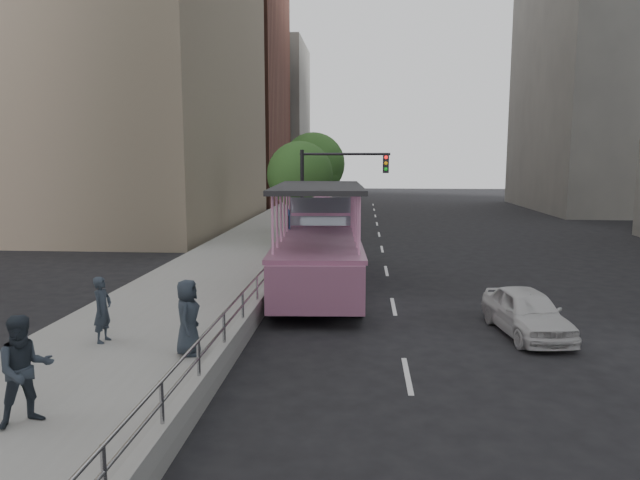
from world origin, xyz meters
TOP-DOWN VIEW (x-y plane):
  - ground at (0.00, 0.00)m, footprint 160.00×160.00m
  - sidewalk at (-5.75, 10.00)m, footprint 5.50×80.00m
  - kerb_wall at (-3.12, 2.00)m, footprint 0.24×30.00m
  - guardrail at (-3.12, 2.00)m, footprint 0.07×22.00m
  - duck_boat at (-1.66, 7.11)m, footprint 3.46×11.80m
  - car at (4.46, 1.27)m, footprint 1.97×3.90m
  - pedestrian_near at (-6.37, -1.09)m, footprint 0.46×0.64m
  - pedestrian_mid at (-5.68, -5.43)m, footprint 1.17×1.15m
  - pedestrian_far at (-4.00, -1.83)m, footprint 0.61×0.90m
  - parking_sign at (-3.00, 8.46)m, footprint 0.16×0.61m
  - traffic_signal at (-1.70, 12.50)m, footprint 4.20×0.32m
  - street_tree_near at (-3.30, 15.93)m, footprint 3.52×3.52m
  - street_tree_far at (-3.10, 21.93)m, footprint 3.97×3.97m
  - midrise_brick at (-18.00, 48.00)m, footprint 18.00×16.00m
  - midrise_stone_b at (-16.00, 64.00)m, footprint 16.00×14.00m

SIDE VIEW (x-z plane):
  - ground at x=0.00m, z-range 0.00..0.00m
  - sidewalk at x=-5.75m, z-range 0.00..0.30m
  - kerb_wall at x=-3.12m, z-range 0.30..0.66m
  - car at x=4.46m, z-range 0.00..1.27m
  - pedestrian_near at x=-6.37m, z-range 0.30..1.94m
  - guardrail at x=-3.12m, z-range 0.79..1.50m
  - pedestrian_far at x=-4.00m, z-range 0.30..2.06m
  - pedestrian_mid at x=-5.68m, z-range 0.30..2.20m
  - duck_boat at x=-1.66m, z-range -0.50..3.37m
  - parking_sign at x=-3.00m, z-range 0.35..3.11m
  - traffic_signal at x=-1.70m, z-range 0.90..6.10m
  - street_tree_near at x=-3.30m, z-range 0.96..6.68m
  - street_tree_far at x=-3.10m, z-range 1.08..7.53m
  - midrise_stone_b at x=-16.00m, z-range 0.00..20.00m
  - midrise_brick at x=-18.00m, z-range 0.00..26.00m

